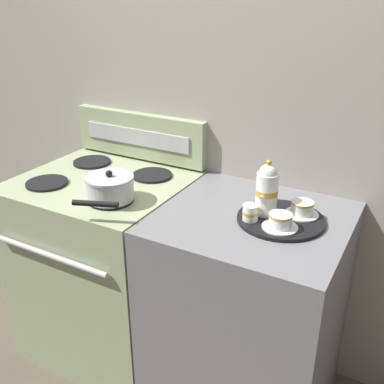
{
  "coord_description": "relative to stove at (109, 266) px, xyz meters",
  "views": [
    {
      "loc": [
        0.91,
        -1.45,
        1.72
      ],
      "look_at": [
        0.15,
        -0.07,
        1.01
      ],
      "focal_mm": 42.0,
      "sensor_mm": 36.0,
      "label": 1
    }
  ],
  "objects": [
    {
      "name": "serving_tray",
      "position": [
        0.85,
        0.02,
        0.47
      ],
      "size": [
        0.33,
        0.33,
        0.01
      ],
      "color": "black",
      "rests_on": "side_counter"
    },
    {
      "name": "stove",
      "position": [
        0.0,
        0.0,
        0.0
      ],
      "size": [
        0.75,
        0.7,
        0.94
      ],
      "color": "#9EAD84",
      "rests_on": "ground"
    },
    {
      "name": "creamer_jug",
      "position": [
        0.75,
        -0.05,
        0.51
      ],
      "size": [
        0.06,
        0.06,
        0.06
      ],
      "color": "white",
      "rests_on": "serving_tray"
    },
    {
      "name": "wall_back",
      "position": [
        0.36,
        0.36,
        0.63
      ],
      "size": [
        6.0,
        0.05,
        2.2
      ],
      "color": "#9E998E",
      "rests_on": "ground"
    },
    {
      "name": "side_counter",
      "position": [
        0.74,
        0.0,
        -0.0
      ],
      "size": [
        0.72,
        0.68,
        0.93
      ],
      "color": "slate",
      "rests_on": "ground"
    },
    {
      "name": "teacup_left",
      "position": [
        0.91,
        0.08,
        0.5
      ],
      "size": [
        0.13,
        0.13,
        0.06
      ],
      "color": "white",
      "rests_on": "serving_tray"
    },
    {
      "name": "control_panel",
      "position": [
        -0.0,
        0.31,
        0.59
      ],
      "size": [
        0.73,
        0.05,
        0.23
      ],
      "color": "#9EAD84",
      "rests_on": "stove"
    },
    {
      "name": "ground_plane",
      "position": [
        0.36,
        0.0,
        -0.47
      ],
      "size": [
        6.0,
        6.0,
        0.0
      ],
      "primitive_type": "plane",
      "color": "brown"
    },
    {
      "name": "saucepan",
      "position": [
        0.18,
        -0.16,
        0.53
      ],
      "size": [
        0.25,
        0.31,
        0.12
      ],
      "color": "#B7B7BC",
      "rests_on": "stove"
    },
    {
      "name": "teacup_right",
      "position": [
        0.87,
        -0.06,
        0.5
      ],
      "size": [
        0.13,
        0.13,
        0.06
      ],
      "color": "white",
      "rests_on": "serving_tray"
    },
    {
      "name": "teapot",
      "position": [
        0.78,
        0.02,
        0.58
      ],
      "size": [
        0.08,
        0.14,
        0.22
      ],
      "color": "white",
      "rests_on": "serving_tray"
    }
  ]
}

